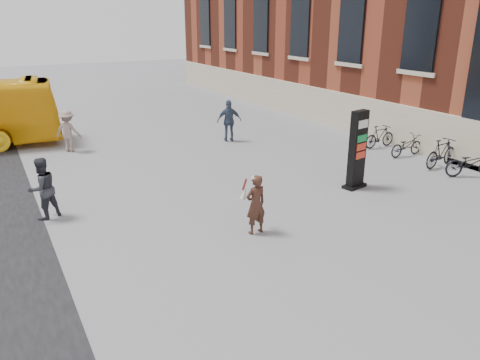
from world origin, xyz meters
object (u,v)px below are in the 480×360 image
info_pylon (357,150)px  bike_4 (471,163)px  bike_7 (380,137)px  pedestrian_a (42,189)px  pedestrian_b (68,131)px  woman (255,204)px  bike_5 (441,153)px  bike_6 (406,145)px  pedestrian_c (229,121)px

info_pylon → bike_4: bearing=-24.9°
bike_4 → bike_7: bearing=23.2°
pedestrian_a → bike_4: pedestrian_a is taller
bike_7 → pedestrian_b: bearing=63.4°
woman → bike_5: bearing=-174.2°
pedestrian_b → bike_4: bearing=178.0°
bike_5 → pedestrian_b: bearing=46.6°
woman → bike_5: size_ratio=0.88×
woman → bike_4: 8.90m
pedestrian_a → bike_4: bearing=141.1°
bike_5 → bike_6: 1.65m
woman → pedestrian_a: bearing=-42.1°
bike_5 → pedestrian_c: bearing=29.1°
bike_6 → pedestrian_b: bearing=57.2°
pedestrian_a → woman: bearing=116.9°
pedestrian_b → bike_4: 15.45m
bike_4 → bike_5: (0.00, 1.24, 0.05)m
info_pylon → bike_7: 5.47m
woman → bike_5: 9.02m
woman → bike_4: (8.89, 0.27, -0.32)m
pedestrian_c → bike_6: (5.09, -5.54, -0.49)m
pedestrian_c → bike_7: (5.09, -4.07, -0.44)m
pedestrian_a → bike_5: pedestrian_a is taller
pedestrian_c → bike_6: pedestrian_c is taller
woman → bike_5: (8.89, 1.52, -0.27)m
bike_5 → bike_7: (0.00, 3.12, -0.06)m
pedestrian_a → bike_7: pedestrian_a is taller
pedestrian_a → bike_6: 13.52m
pedestrian_b → bike_5: 14.66m
pedestrian_b → bike_7: size_ratio=1.08×
pedestrian_c → bike_6: 7.54m
pedestrian_b → bike_6: pedestrian_b is taller
woman → bike_7: 10.03m
bike_5 → bike_6: bike_5 is taller
pedestrian_b → pedestrian_c: bearing=-155.4°
woman → pedestrian_b: 10.75m
woman → pedestrian_b: (-2.78, 10.39, 0.05)m
bike_5 → pedestrian_a: bearing=75.0°
info_pylon → pedestrian_a: size_ratio=1.47×
pedestrian_c → pedestrian_a: bearing=49.0°
bike_5 → bike_7: bike_5 is taller
pedestrian_a → bike_7: 13.55m
bike_4 → bike_7: bike_4 is taller
pedestrian_a → pedestrian_c: pedestrian_c is taller
info_pylon → bike_7: info_pylon is taller
info_pylon → bike_5: (4.31, 0.16, -0.73)m
pedestrian_a → bike_7: (13.50, 1.02, -0.39)m
woman → bike_7: size_ratio=0.99×
bike_4 → bike_6: 2.90m
info_pylon → bike_6: (4.31, 1.81, -0.84)m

